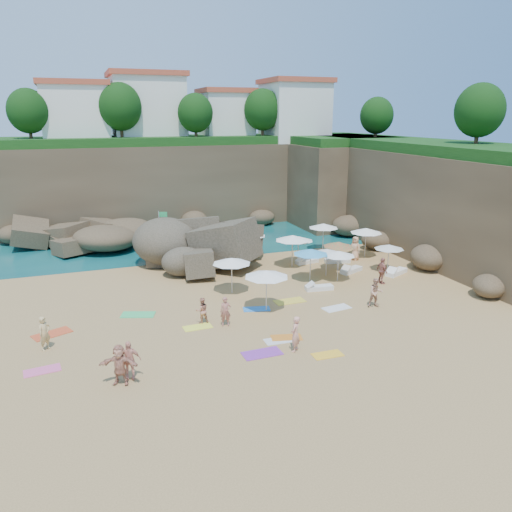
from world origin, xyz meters
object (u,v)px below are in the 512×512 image
object	(u,v)px
parasol_2	(293,238)
person_stand_0	(45,333)
flag_pole	(161,227)
person_stand_4	(355,248)
parasol_0	(251,234)
parasol_1	(323,226)
person_stand_6	(295,334)
person_stand_2	(162,251)
rock_outcrop	(190,267)
lounger_0	(220,261)
person_stand_3	(382,271)
person_stand_5	(184,250)
person_stand_1	(202,310)

from	to	relation	value
parasol_2	person_stand_0	xyz separation A→B (m)	(-16.64, -8.34, -1.37)
flag_pole	person_stand_4	distance (m)	15.36
parasol_0	parasol_1	distance (m)	6.35
person_stand_0	person_stand_6	distance (m)	11.97
person_stand_2	parasol_0	bearing A→B (deg)	-170.84
rock_outcrop	lounger_0	size ratio (longest dim) A/B	4.46
flag_pole	person_stand_0	distance (m)	17.04
person_stand_0	person_stand_3	xyz separation A→B (m)	(20.71, 2.80, 0.05)
parasol_0	person_stand_4	size ratio (longest dim) A/B	1.22
parasol_0	person_stand_5	size ratio (longest dim) A/B	1.58
person_stand_2	person_stand_5	world-z (taller)	person_stand_2
parasol_1	flag_pole	bearing A→B (deg)	165.90
parasol_0	person_stand_3	xyz separation A→B (m)	(6.14, -8.76, -1.08)
flag_pole	person_stand_3	world-z (taller)	flag_pole
parasol_2	person_stand_0	size ratio (longest dim) A/B	1.51
person_stand_3	person_stand_4	size ratio (longest dim) A/B	0.97
flag_pole	parasol_0	world-z (taller)	flag_pole
rock_outcrop	person_stand_6	bearing A→B (deg)	-83.64
rock_outcrop	lounger_0	bearing A→B (deg)	8.68
parasol_2	person_stand_3	size ratio (longest dim) A/B	1.42
lounger_0	person_stand_0	size ratio (longest dim) A/B	1.18
rock_outcrop	person_stand_2	size ratio (longest dim) A/B	4.68
parasol_0	person_stand_0	bearing A→B (deg)	-141.58
person_stand_0	person_stand_4	bearing A→B (deg)	-20.77
lounger_0	person_stand_4	distance (m)	10.49
person_stand_0	person_stand_5	bearing A→B (deg)	12.28
rock_outcrop	person_stand_0	xyz separation A→B (m)	(-9.51, -10.89, 0.85)
rock_outcrop	person_stand_0	distance (m)	14.48
parasol_0	parasol_1	world-z (taller)	parasol_1
rock_outcrop	person_stand_6	xyz separation A→B (m)	(1.68, -15.11, 0.88)
flag_pole	person_stand_5	size ratio (longest dim) A/B	2.49
parasol_0	person_stand_4	world-z (taller)	parasol_0
person_stand_2	person_stand_6	distance (m)	17.18
parasol_1	person_stand_3	xyz separation A→B (m)	(-0.21, -8.89, -1.20)
person_stand_3	person_stand_5	distance (m)	15.18
parasol_2	person_stand_0	world-z (taller)	parasol_2
person_stand_1	person_stand_2	world-z (taller)	person_stand_2
flag_pole	person_stand_5	distance (m)	2.79
person_stand_1	person_stand_6	size ratio (longest dim) A/B	0.82
parasol_0	person_stand_2	xyz separation A→B (m)	(-6.83, 1.05, -1.02)
rock_outcrop	person_stand_2	distance (m)	2.65
parasol_1	person_stand_2	world-z (taller)	parasol_1
person_stand_5	lounger_0	bearing A→B (deg)	-57.25
parasol_1	person_stand_4	bearing A→B (deg)	-72.36
parasol_1	person_stand_3	distance (m)	8.98
person_stand_0	person_stand_4	size ratio (longest dim) A/B	0.91
parasol_2	person_stand_0	distance (m)	18.66
rock_outcrop	parasol_1	bearing A→B (deg)	4.03
flag_pole	person_stand_0	bearing A→B (deg)	-118.66
rock_outcrop	person_stand_3	world-z (taller)	person_stand_3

